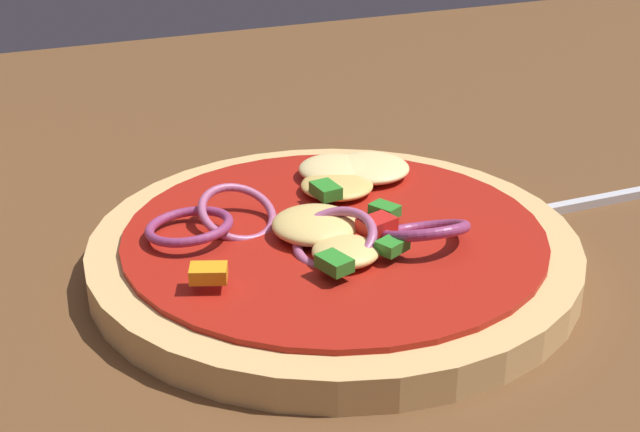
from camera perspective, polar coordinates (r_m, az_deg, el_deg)
dining_table at (r=0.48m, az=3.87°, el=-4.35°), size 1.38×0.96×0.03m
pizza at (r=0.46m, az=0.95°, el=-1.86°), size 0.24×0.24×0.04m
fork at (r=0.54m, az=15.15°, el=0.58°), size 0.19×0.02×0.01m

